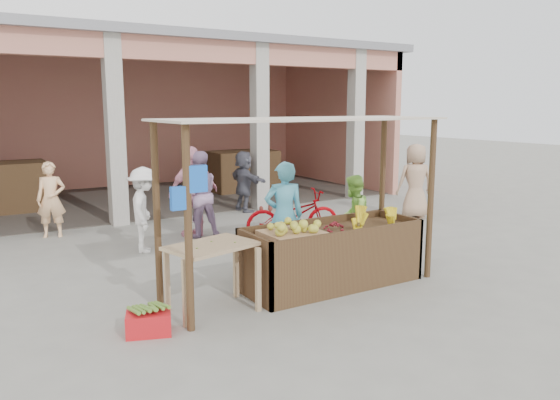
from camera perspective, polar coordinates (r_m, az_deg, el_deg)
ground at (r=7.71m, az=2.42°, el=-9.46°), size 60.00×60.00×0.00m
market_building at (r=15.51m, az=-16.32°, el=10.04°), size 14.40×6.40×4.20m
fruit_stall at (r=7.86m, az=5.48°, el=-6.04°), size 2.60×0.95×0.80m
stall_awning at (r=7.34m, az=2.17°, el=5.38°), size 4.09×1.35×2.39m
banana_heap at (r=8.21m, az=9.61°, el=-1.83°), size 1.14×0.62×0.21m
melon_tray at (r=7.41m, az=1.25°, el=-3.03°), size 0.78×0.67×0.21m
berry_heap at (r=7.74m, az=5.71°, el=-2.78°), size 0.40×0.32×0.13m
side_table at (r=6.83m, az=-7.12°, el=-5.77°), size 1.21×0.95×0.86m
papaya_pile at (r=6.77m, az=-7.16°, el=-3.85°), size 0.66×0.38×0.19m
red_crate at (r=6.48m, az=-13.56°, el=-12.35°), size 0.58×0.50×0.26m
plantain_bundle at (r=6.42m, az=-13.62°, el=-10.99°), size 0.37×0.26×0.07m
produce_sacks at (r=13.33m, az=-1.00°, el=0.00°), size 0.88×0.65×0.53m
vendor_blue at (r=8.48m, az=0.43°, el=-1.30°), size 0.81×0.70×1.82m
vendor_green at (r=9.29m, az=7.64°, el=-1.47°), size 0.82×0.72×1.48m
motorcycle at (r=10.41m, az=1.34°, el=-1.48°), size 1.14×2.02×1.00m
shopper_a at (r=9.79m, az=-14.02°, el=-0.66°), size 0.85×1.16×1.62m
shopper_b at (r=10.74m, az=-9.03°, el=1.16°), size 1.17×0.71×1.89m
shopper_c at (r=12.74m, az=13.96°, el=2.33°), size 1.05×0.86×1.88m
shopper_d at (r=13.21m, az=-3.79°, el=2.15°), size 0.68×1.47×1.56m
shopper_e at (r=11.50m, az=-22.81°, el=0.20°), size 0.68×0.58×1.54m
shopper_f at (r=10.68m, az=-8.53°, el=0.99°), size 0.96×0.63×1.84m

